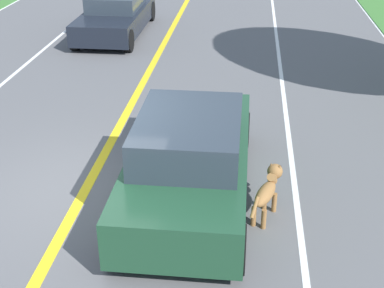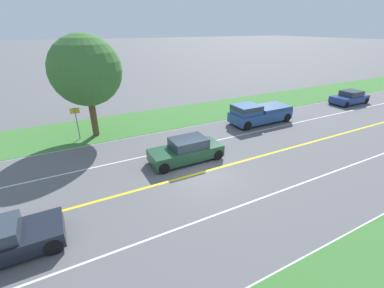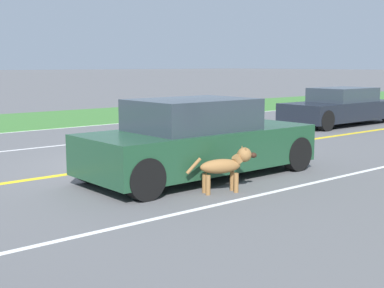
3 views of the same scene
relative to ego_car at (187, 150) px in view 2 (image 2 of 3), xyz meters
name	(u,v)px [view 2 (image 2 of 3)]	position (x,y,z in m)	size (l,w,h in m)	color
ground_plane	(202,172)	(-1.76, -0.09, -0.68)	(400.00, 400.00, 0.00)	#5B5B5E
centre_divider_line	(202,172)	(-1.76, -0.09, -0.68)	(0.18, 160.00, 0.01)	yellow
lane_edge_line_right	(158,132)	(5.24, -0.09, -0.68)	(0.14, 160.00, 0.01)	white
lane_edge_line_left	(298,262)	(-8.76, -0.09, -0.68)	(0.14, 160.00, 0.01)	white
lane_dash_same_dir	(176,149)	(1.74, -0.09, -0.68)	(0.10, 160.00, 0.01)	white
lane_dash_oncoming	(238,207)	(-5.26, -0.09, -0.68)	(0.10, 160.00, 0.01)	white
grass_verge_right	(146,121)	(8.24, -0.09, -0.67)	(6.00, 160.00, 0.03)	#3D7533
ego_car	(187,150)	(0.00, 0.00, 0.00)	(1.87, 4.53, 1.46)	#1E472D
dog	(184,145)	(1.24, -0.44, -0.23)	(0.53, 1.20, 0.75)	olive
pickup_truck	(258,113)	(3.31, -8.60, 0.23)	(2.14, 5.51, 1.78)	#284C84
car_trailing_near	(350,98)	(3.56, -21.71, -0.03)	(1.94, 4.30, 1.40)	navy
roadside_tree_right_near	(86,71)	(6.95, 4.37, 4.19)	(4.95, 4.95, 7.37)	brown
street_sign	(76,120)	(6.72, 5.59, 0.86)	(0.11, 0.64, 2.44)	gray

